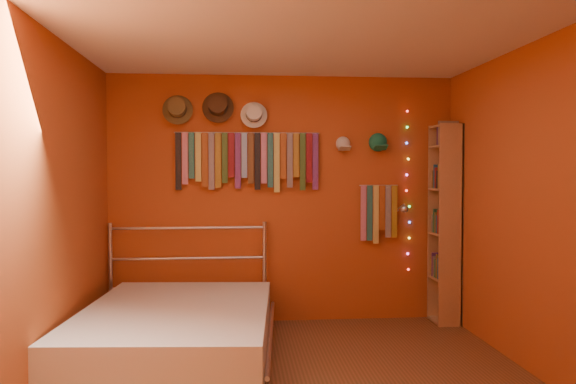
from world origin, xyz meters
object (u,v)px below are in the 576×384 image
object	(u,v)px
reading_lamp	(403,209)
bed	(177,332)
tie_rack	(248,158)
bookshelf	(448,222)

from	to	relation	value
reading_lamp	bed	xyz separation A→B (m)	(-2.13, -0.92, -0.92)
tie_rack	bed	bearing A→B (deg)	-118.19
reading_lamp	tie_rack	bearing A→B (deg)	172.96
bed	bookshelf	bearing A→B (deg)	24.46
reading_lamp	bed	world-z (taller)	reading_lamp
tie_rack	bookshelf	size ratio (longest dim) A/B	0.72
tie_rack	reading_lamp	world-z (taller)	tie_rack
bookshelf	bed	xyz separation A→B (m)	(-2.61, -0.95, -0.78)
reading_lamp	bookshelf	distance (m)	0.50
bookshelf	bed	size ratio (longest dim) A/B	0.92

